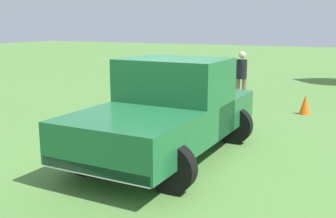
% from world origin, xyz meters
% --- Properties ---
extents(ground_plane, '(80.00, 80.00, 0.00)m').
position_xyz_m(ground_plane, '(0.00, 0.00, 0.00)').
color(ground_plane, '#54843D').
extents(pickup_truck, '(2.35, 4.43, 1.79)m').
position_xyz_m(pickup_truck, '(-0.16, 0.20, 0.92)').
color(pickup_truck, black).
rests_on(pickup_truck, ground_plane).
extents(person_bystander, '(0.37, 0.37, 1.61)m').
position_xyz_m(person_bystander, '(0.16, -5.25, 0.90)').
color(person_bystander, '#7A6B51').
rests_on(person_bystander, ground_plane).
extents(traffic_cone, '(0.32, 0.32, 0.55)m').
position_xyz_m(traffic_cone, '(-1.86, -4.57, 0.28)').
color(traffic_cone, orange).
rests_on(traffic_cone, ground_plane).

